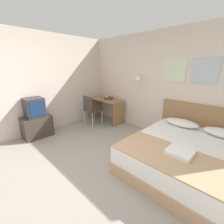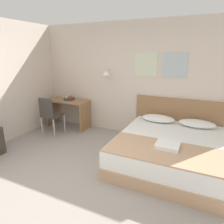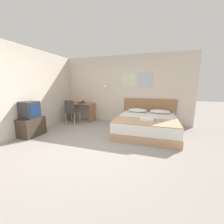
{
  "view_description": "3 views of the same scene",
  "coord_description": "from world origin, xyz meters",
  "views": [
    {
      "loc": [
        1.83,
        -1.06,
        1.8
      ],
      "look_at": [
        -0.61,
        1.45,
        0.72
      ],
      "focal_mm": 24.0,
      "sensor_mm": 36.0,
      "label": 1
    },
    {
      "loc": [
        1.61,
        -1.89,
        1.96
      ],
      "look_at": [
        0.04,
        1.47,
        0.85
      ],
      "focal_mm": 32.0,
      "sensor_mm": 36.0,
      "label": 2
    },
    {
      "loc": [
        1.41,
        -2.85,
        1.51
      ],
      "look_at": [
        0.12,
        1.15,
        0.68
      ],
      "focal_mm": 22.0,
      "sensor_mm": 36.0,
      "label": 3
    }
  ],
  "objects": [
    {
      "name": "wall_back",
      "position": [
        0.01,
        2.61,
        1.33
      ],
      "size": [
        5.49,
        0.31,
        2.65
      ],
      "color": "beige",
      "rests_on": "ground_plane"
    },
    {
      "name": "pillow_right",
      "position": [
        1.56,
        2.28,
        0.58
      ],
      "size": [
        0.71,
        0.38,
        0.14
      ],
      "color": "white",
      "rests_on": "bed"
    },
    {
      "name": "ground_plane",
      "position": [
        0.0,
        0.0,
        0.0
      ],
      "size": [
        24.0,
        24.0,
        0.0
      ],
      "primitive_type": "plane",
      "color": "gray"
    },
    {
      "name": "pillow_left",
      "position": [
        0.77,
        2.28,
        0.58
      ],
      "size": [
        0.71,
        0.38,
        0.14
      ],
      "color": "white",
      "rests_on": "bed"
    },
    {
      "name": "throw_blanket",
      "position": [
        1.17,
        0.92,
        0.52
      ],
      "size": [
        1.77,
        0.81,
        0.02
      ],
      "color": "tan",
      "rests_on": "bed"
    },
    {
      "name": "desk_chair",
      "position": [
        -1.71,
        1.64,
        0.55
      ],
      "size": [
        0.43,
        0.43,
        0.94
      ],
      "color": "#3D3833",
      "rests_on": "ground_plane"
    },
    {
      "name": "headboard",
      "position": [
        1.17,
        2.55,
        0.5
      ],
      "size": [
        1.95,
        0.06,
        1.0
      ],
      "color": "#8E6642",
      "rests_on": "ground_plane"
    },
    {
      "name": "fruit_bowl",
      "position": [
        -1.62,
        2.32,
        0.8
      ],
      "size": [
        0.29,
        0.29,
        0.13
      ],
      "color": "#333842",
      "rests_on": "desk"
    },
    {
      "name": "bed",
      "position": [
        1.17,
        1.51,
        0.25
      ],
      "size": [
        1.83,
        2.03,
        0.51
      ],
      "color": "tan",
      "rests_on": "ground_plane"
    },
    {
      "name": "folded_towel_near_foot",
      "position": [
        1.19,
        1.07,
        0.56
      ],
      "size": [
        0.36,
        0.34,
        0.06
      ],
      "color": "white",
      "rests_on": "throw_blanket"
    },
    {
      "name": "desk",
      "position": [
        -1.65,
        2.27,
        0.52
      ],
      "size": [
        1.13,
        0.54,
        0.75
      ],
      "color": "#8E6642",
      "rests_on": "ground_plane"
    }
  ]
}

